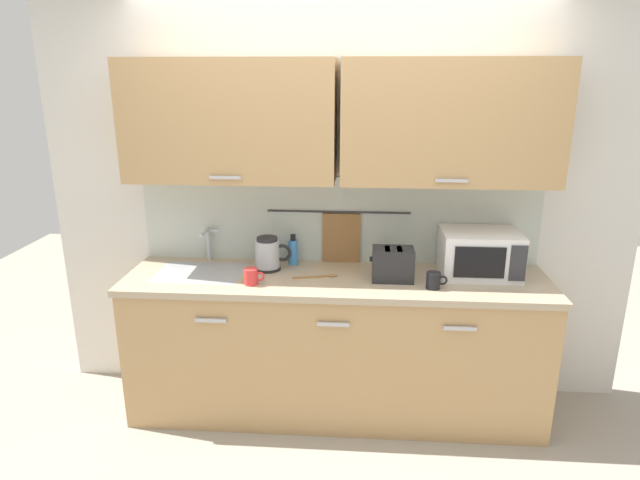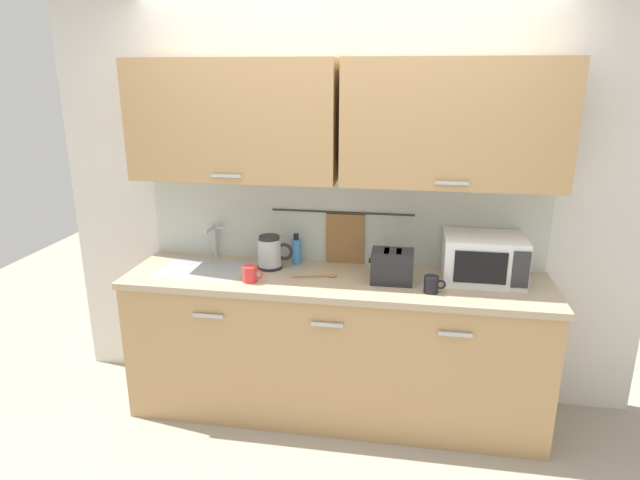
% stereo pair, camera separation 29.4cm
% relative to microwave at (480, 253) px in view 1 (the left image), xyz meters
% --- Properties ---
extents(ground, '(8.00, 8.00, 0.00)m').
position_rel_microwave_xyz_m(ground, '(-0.85, -0.41, -1.04)').
color(ground, '#9E9384').
extents(counter_unit, '(2.53, 0.64, 0.90)m').
position_rel_microwave_xyz_m(counter_unit, '(-0.87, -0.11, -0.58)').
color(counter_unit, tan).
rests_on(counter_unit, ground).
extents(back_wall_assembly, '(3.70, 0.41, 2.50)m').
position_rel_microwave_xyz_m(back_wall_assembly, '(-0.85, 0.12, 0.49)').
color(back_wall_assembly, silver).
rests_on(back_wall_assembly, ground).
extents(sink_faucet, '(0.09, 0.17, 0.22)m').
position_rel_microwave_xyz_m(sink_faucet, '(-1.69, 0.12, 0.01)').
color(sink_faucet, '#B2B5BA').
rests_on(sink_faucet, counter_unit).
extents(microwave, '(0.46, 0.35, 0.27)m').
position_rel_microwave_xyz_m(microwave, '(0.00, 0.00, 0.00)').
color(microwave, white).
rests_on(microwave, counter_unit).
extents(electric_kettle, '(0.23, 0.16, 0.21)m').
position_rel_microwave_xyz_m(electric_kettle, '(-1.28, -0.01, -0.03)').
color(electric_kettle, black).
rests_on(electric_kettle, counter_unit).
extents(dish_soap_bottle, '(0.06, 0.06, 0.20)m').
position_rel_microwave_xyz_m(dish_soap_bottle, '(-1.14, 0.10, -0.05)').
color(dish_soap_bottle, '#3F8CD8').
rests_on(dish_soap_bottle, counter_unit).
extents(mug_near_sink, '(0.12, 0.08, 0.09)m').
position_rel_microwave_xyz_m(mug_near_sink, '(-1.33, -0.26, -0.09)').
color(mug_near_sink, red).
rests_on(mug_near_sink, counter_unit).
extents(toaster, '(0.26, 0.17, 0.19)m').
position_rel_microwave_xyz_m(toaster, '(-0.52, -0.12, -0.04)').
color(toaster, '#232326').
rests_on(toaster, counter_unit).
extents(mug_by_kettle, '(0.12, 0.08, 0.09)m').
position_rel_microwave_xyz_m(mug_by_kettle, '(-0.30, -0.25, -0.09)').
color(mug_by_kettle, black).
rests_on(mug_by_kettle, counter_unit).
extents(wooden_spoon, '(0.27, 0.09, 0.01)m').
position_rel_microwave_xyz_m(wooden_spoon, '(-0.94, -0.11, -0.13)').
color(wooden_spoon, '#9E7042').
rests_on(wooden_spoon, counter_unit).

